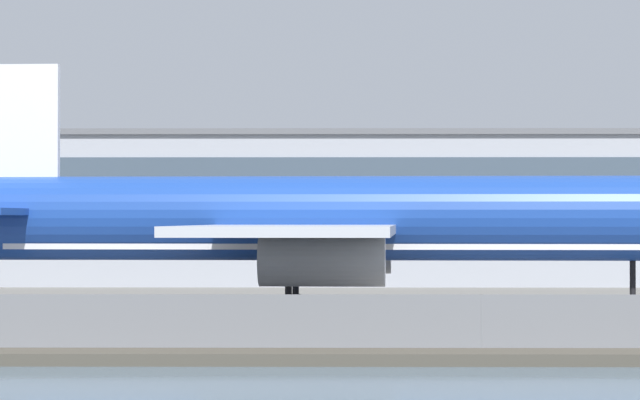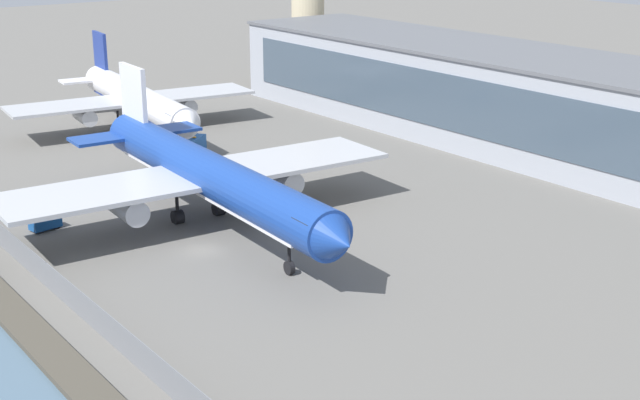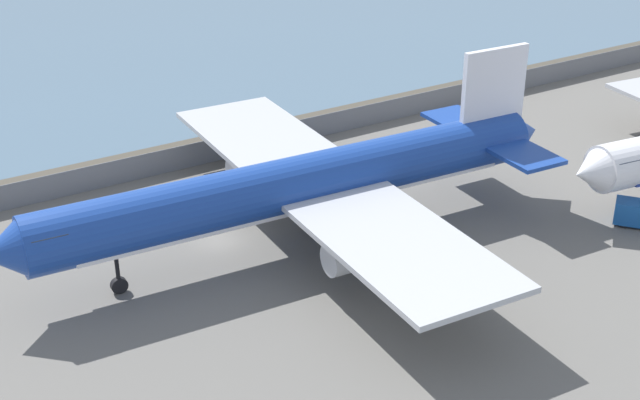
% 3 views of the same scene
% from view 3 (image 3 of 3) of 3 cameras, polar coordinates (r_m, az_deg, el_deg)
% --- Properties ---
extents(ground_plane, '(500.00, 500.00, 0.00)m').
position_cam_3_polar(ground_plane, '(78.59, -6.45, -2.64)').
color(ground_plane, '#66635E').
extents(waterfront_lagoon, '(320.00, 98.00, 0.01)m').
position_cam_3_polar(waterfront_lagoon, '(141.90, -19.25, 9.36)').
color(waterfront_lagoon, slate).
rests_on(waterfront_lagoon, ground).
extents(shoreline_seawall, '(320.00, 3.00, 0.50)m').
position_cam_3_polar(shoreline_seawall, '(95.67, -11.84, 2.58)').
color(shoreline_seawall, '#474238').
rests_on(shoreline_seawall, ground).
extents(perimeter_fence, '(280.00, 0.10, 2.56)m').
position_cam_3_polar(perimeter_fence, '(91.36, -10.88, 2.22)').
color(perimeter_fence, slate).
rests_on(perimeter_fence, ground).
extents(cargo_jet_blue, '(51.70, 44.41, 14.87)m').
position_cam_3_polar(cargo_jet_blue, '(75.21, -0.86, 1.00)').
color(cargo_jet_blue, '#193D93').
rests_on(cargo_jet_blue, ground).
extents(baggage_tug, '(2.07, 3.41, 1.80)m').
position_cam_3_polar(baggage_tug, '(93.06, -0.72, 2.85)').
color(baggage_tug, '#19519E').
rests_on(baggage_tug, ground).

